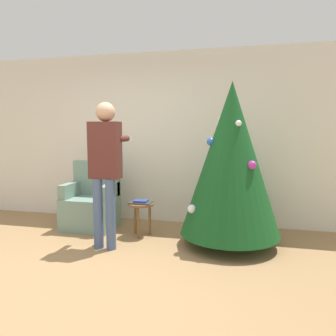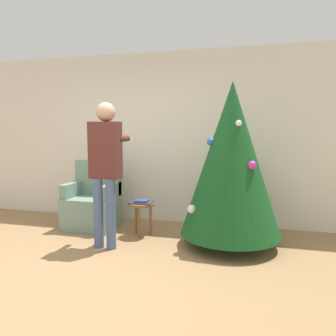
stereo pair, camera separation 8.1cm
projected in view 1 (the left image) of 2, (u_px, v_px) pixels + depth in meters
ground_plane at (83, 277)px, 3.32m from camera, size 14.00×14.00×0.00m
wall_back at (147, 138)px, 5.31m from camera, size 8.00×0.06×2.70m
christmas_tree at (231, 159)px, 4.11m from camera, size 1.26×1.26×2.08m
armchair at (92, 204)px, 4.97m from camera, size 0.74×0.63×1.00m
person_standing at (105, 161)px, 4.04m from camera, size 0.40×0.57×1.82m
side_stool at (141, 209)px, 4.58m from camera, size 0.36×0.36×0.46m
laptop at (141, 202)px, 4.57m from camera, size 0.31×0.23×0.02m
book at (141, 201)px, 4.56m from camera, size 0.19×0.15×0.02m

